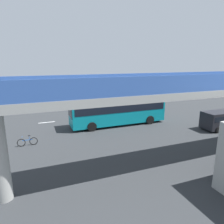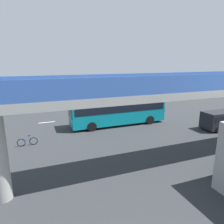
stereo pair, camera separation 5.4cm
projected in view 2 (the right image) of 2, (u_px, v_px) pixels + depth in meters
name	position (u px, v px, depth m)	size (l,w,h in m)	color
ground	(114.00, 122.00, 26.39)	(80.00, 80.00, 0.00)	#2D3033
city_bus	(118.00, 109.00, 24.78)	(11.54, 2.85, 3.15)	#0C8493
parked_van	(222.00, 119.00, 23.36)	(4.80, 2.17, 2.05)	black
bicycle_blue	(27.00, 142.00, 18.85)	(1.77, 0.44, 0.96)	black
traffic_sign	(145.00, 98.00, 32.04)	(0.08, 0.60, 2.80)	slate
lane_dash_leftmost	(156.00, 111.00, 31.68)	(2.00, 0.20, 0.01)	silver
lane_dash_left	(132.00, 114.00, 30.28)	(2.00, 0.20, 0.01)	silver
lane_dash_centre	(106.00, 116.00, 28.87)	(2.00, 0.20, 0.01)	silver
lane_dash_right	(78.00, 119.00, 27.47)	(2.00, 0.20, 0.01)	silver
lane_dash_rightmost	(47.00, 122.00, 26.06)	(2.00, 0.20, 0.01)	silver
pedestrian_overpass	(177.00, 100.00, 14.44)	(24.67, 2.60, 6.70)	#9E9E99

